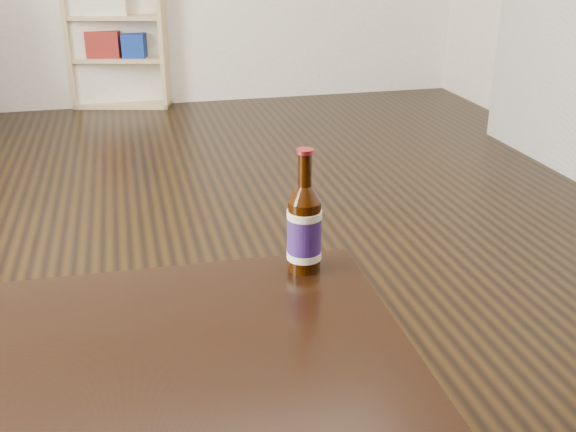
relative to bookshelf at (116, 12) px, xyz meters
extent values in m
cube|color=black|center=(-0.18, -3.05, -0.61)|extent=(5.00, 6.00, 0.01)
cube|color=#9F8460|center=(-0.29, 0.05, -0.02)|extent=(0.10, 0.28, 1.16)
cube|color=#9F8460|center=(0.29, -0.10, -0.02)|extent=(0.10, 0.28, 1.16)
cube|color=#9F8460|center=(0.00, -0.02, -0.59)|extent=(0.67, 0.43, 0.03)
cube|color=#9F8460|center=(0.03, 0.10, -0.02)|extent=(0.61, 0.18, 1.16)
cube|color=#9F8460|center=(0.00, -0.02, -0.29)|extent=(0.61, 0.39, 0.03)
cube|color=#9F8460|center=(0.00, -0.02, -0.02)|extent=(0.61, 0.39, 0.03)
cube|color=maroon|center=(-0.09, -0.02, -0.19)|extent=(0.25, 0.22, 0.17)
cube|color=navy|center=(0.10, -0.07, -0.20)|extent=(0.18, 0.21, 0.15)
cube|color=beige|center=(-0.05, -0.03, 0.07)|extent=(0.30, 0.24, 0.17)
cylinder|color=black|center=(0.30, -3.61, -0.38)|extent=(0.08, 0.08, 0.44)
cylinder|color=black|center=(0.29, -3.59, -0.02)|extent=(0.08, 0.08, 0.13)
cylinder|color=#28144B|center=(0.29, -3.59, -0.02)|extent=(0.08, 0.08, 0.08)
cylinder|color=beige|center=(0.29, -3.59, 0.02)|extent=(0.08, 0.08, 0.01)
cylinder|color=beige|center=(0.29, -3.59, -0.06)|extent=(0.08, 0.08, 0.01)
cone|color=black|center=(0.29, -3.59, 0.06)|extent=(0.08, 0.08, 0.03)
cylinder|color=black|center=(0.29, -3.59, 0.10)|extent=(0.03, 0.03, 0.06)
cylinder|color=maroon|center=(0.29, -3.59, 0.14)|extent=(0.04, 0.04, 0.01)
camera|label=1|loc=(0.00, -4.64, 0.48)|focal=42.00mm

